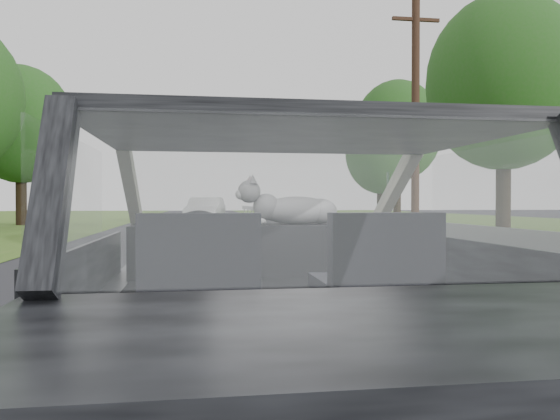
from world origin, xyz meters
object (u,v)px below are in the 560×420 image
object	(u,v)px
subject_car	(281,285)
utility_pole	(415,118)
cat	(297,209)
highway_sign	(388,201)
other_car	(205,212)

from	to	relation	value
subject_car	utility_pole	size ratio (longest dim) A/B	0.55
subject_car	cat	size ratio (longest dim) A/B	6.11
subject_car	cat	distance (m)	0.72
subject_car	highway_sign	size ratio (longest dim) A/B	1.69
cat	utility_pole	bearing A→B (deg)	57.08
subject_car	other_car	bearing A→B (deg)	90.10
utility_pole	cat	bearing A→B (deg)	-115.50
subject_car	other_car	xyz separation A→B (m)	(-0.04, 23.05, -0.05)
highway_sign	other_car	bearing A→B (deg)	170.92
subject_car	highway_sign	world-z (taller)	highway_sign
cat	other_car	world-z (taller)	other_car
subject_car	utility_pole	xyz separation A→B (m)	(6.01, 12.78, 2.91)
cat	utility_pole	xyz separation A→B (m)	(5.82, 12.20, 2.54)
other_car	highway_sign	distance (m)	8.48
other_car	highway_sign	world-z (taller)	highway_sign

